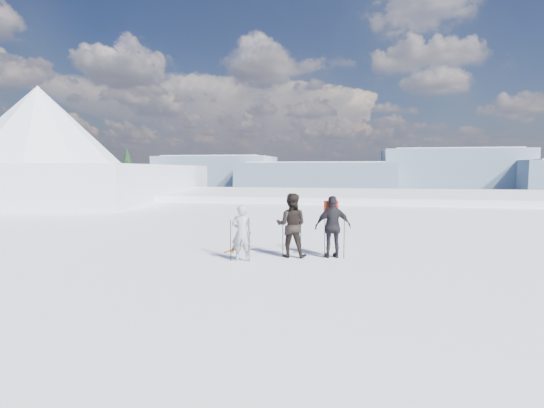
{
  "coord_description": "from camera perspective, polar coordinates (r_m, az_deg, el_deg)",
  "views": [
    {
      "loc": [
        0.97,
        -9.27,
        2.71
      ],
      "look_at": [
        -1.46,
        3.0,
        1.64
      ],
      "focal_mm": 28.0,
      "sensor_mm": 36.0,
      "label": 1
    }
  ],
  "objects": [
    {
      "name": "ski_poles",
      "position": [
        12.67,
        2.4,
        -4.64
      ],
      "size": [
        3.26,
        1.02,
        1.34
      ],
      "color": "black",
      "rests_on": "ground"
    },
    {
      "name": "skier_grey",
      "position": [
        12.4,
        -4.09,
        -3.89
      ],
      "size": [
        0.64,
        0.46,
        1.65
      ],
      "primitive_type": "imported",
      "rotation": [
        0.0,
        0.0,
        3.25
      ],
      "color": "#9599A2",
      "rests_on": "ground"
    },
    {
      "name": "skis_loose",
      "position": [
        14.45,
        -4.87,
        -5.89
      ],
      "size": [
        0.6,
        1.68,
        0.03
      ],
      "color": "black",
      "rests_on": "ground"
    },
    {
      "name": "lake_basin",
      "position": [
        40.35,
        9.61,
        -8.39
      ],
      "size": [
        820.0,
        820.0,
        71.62
      ],
      "color": "white",
      "rests_on": "ground"
    },
    {
      "name": "near_ridge",
      "position": [
        47.83,
        -24.12,
        -3.0
      ],
      "size": [
        31.37,
        35.68,
        25.62
      ],
      "color": "white",
      "rests_on": "ground"
    },
    {
      "name": "far_mountain_range",
      "position": [
        465.05,
        14.74,
        3.49
      ],
      "size": [
        770.0,
        110.0,
        53.0
      ],
      "color": "slate",
      "rests_on": "ground"
    },
    {
      "name": "backpack",
      "position": [
        13.06,
        7.99,
        2.35
      ],
      "size": [
        0.45,
        0.33,
        0.54
      ],
      "primitive_type": "cube",
      "rotation": [
        0.0,
        0.0,
        3.45
      ],
      "color": "red",
      "rests_on": "skier_pack"
    },
    {
      "name": "skier_pack",
      "position": [
        12.92,
        8.19,
        -3.05
      ],
      "size": [
        1.19,
        0.77,
        1.88
      ],
      "primitive_type": "imported",
      "rotation": [
        0.0,
        0.0,
        3.45
      ],
      "color": "black",
      "rests_on": "ground"
    },
    {
      "name": "skier_dark",
      "position": [
        12.9,
        2.61,
        -2.87
      ],
      "size": [
        0.95,
        0.74,
        1.95
      ],
      "primitive_type": "imported",
      "rotation": [
        0.0,
        0.0,
        3.15
      ],
      "color": "black",
      "rests_on": "ground"
    }
  ]
}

